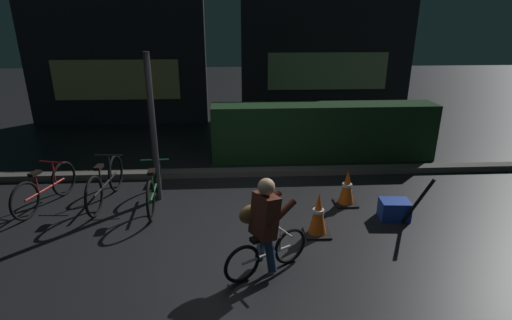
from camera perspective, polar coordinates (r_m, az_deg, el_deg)
name	(u,v)px	position (r m, az deg, el deg)	size (l,w,h in m)	color
ground_plane	(245,232)	(5.80, -1.66, -10.48)	(40.00, 40.00, 0.00)	black
sidewalk_curb	(241,172)	(7.75, -2.15, -1.79)	(12.00, 0.24, 0.12)	#56544F
hedge_row	(323,132)	(8.64, 9.72, 4.07)	(4.80, 0.70, 1.21)	#19381C
storefront_left	(117,59)	(12.00, -19.61, 13.68)	(4.97, 0.54, 3.70)	#262328
storefront_right	(328,35)	(12.53, 10.40, 17.42)	(5.21, 0.54, 4.88)	#262328
street_post	(153,130)	(6.56, -14.73, 4.23)	(0.10, 0.10, 2.46)	#2D2D33
parked_bike_leftmost	(45,188)	(7.28, -28.29, -3.64)	(0.51, 1.47, 0.70)	black
parked_bike_left_mid	(105,183)	(7.01, -21.04, -3.16)	(0.46, 1.64, 0.75)	black
parked_bike_center_left	(155,187)	(6.62, -14.54, -3.87)	(0.46, 1.58, 0.73)	black
traffic_cone_near	(318,215)	(5.68, 9.03, -7.84)	(0.36, 0.36, 0.65)	black
traffic_cone_far	(347,188)	(6.67, 13.08, -4.00)	(0.36, 0.36, 0.60)	black
blue_crate	(394,209)	(6.47, 19.46, -6.79)	(0.44, 0.32, 0.30)	#193DB7
cyclist	(264,226)	(4.69, 1.20, -9.61)	(1.05, 0.63, 1.25)	black
closed_umbrella	(418,202)	(6.25, 22.47, -5.63)	(0.05, 0.05, 0.85)	black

